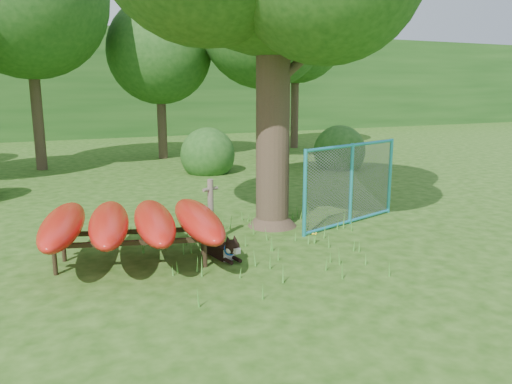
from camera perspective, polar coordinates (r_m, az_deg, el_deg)
name	(u,v)px	position (r m, az deg, el deg)	size (l,w,h in m)	color
ground	(276,270)	(7.86, 2.33, -8.94)	(80.00, 80.00, 0.00)	#1F450D
wooden_post	(211,209)	(9.10, -5.19, -1.96)	(0.32, 0.17, 1.17)	brown
kayak_rack	(132,223)	(8.15, -14.02, -3.41)	(3.01, 3.24, 0.91)	black
husky_dog	(224,249)	(8.36, -3.72, -6.48)	(0.38, 1.04, 0.46)	black
fence_section	(351,184)	(10.45, 10.82, 0.92)	(2.76, 0.92, 2.80)	#29A5C0
wildflower_clump	(314,235)	(9.16, 6.68, -4.87)	(0.10, 0.10, 0.20)	#4C9731
bg_tree_c	(159,52)	(20.17, -11.00, 15.44)	(4.00, 4.00, 6.12)	#3B2C20
bg_tree_d	(264,24)	(19.56, 0.94, 18.64)	(4.80, 4.80, 7.50)	#3B2C20
bg_tree_e	(296,32)	(23.59, 4.57, 17.81)	(4.60, 4.60, 7.55)	#3B2C20
shrub_right	(339,168)	(17.78, 9.45, 2.71)	(1.80, 1.80, 1.80)	#1E4C18
shrub_mid	(208,173)	(16.67, -5.50, 2.21)	(1.80, 1.80, 1.80)	#1E4C18
wooded_hillside	(81,84)	(34.71, -19.40, 11.60)	(80.00, 12.00, 6.00)	#1E4C18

